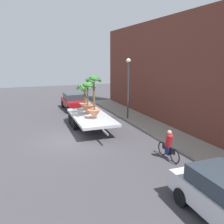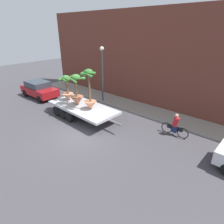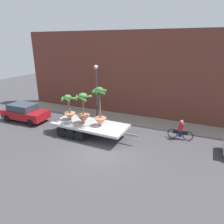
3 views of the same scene
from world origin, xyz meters
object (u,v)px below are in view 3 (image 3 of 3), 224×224
Objects in this scene: cyclist at (181,131)px; street_lamp at (96,85)px; potted_palm_rear at (69,109)px; potted_palm_front at (100,110)px; trailing_car at (25,112)px; flatbed_trailer at (87,126)px; potted_palm_middle at (83,111)px.

street_lamp is at bearing 170.14° from cyclist.
potted_palm_front is (2.81, -0.12, 0.37)m from potted_palm_rear.
trailing_car is at bearing 177.43° from potted_palm_front.
potted_palm_rear is at bearing 176.46° from flatbed_trailer.
flatbed_trailer is 1.83m from potted_palm_front.
potted_palm_middle reaches higher than cyclist.
potted_palm_front is 0.69× the size of trailing_car.
trailing_car is (-6.77, 0.34, 0.06)m from flatbed_trailer.
cyclist is 0.43× the size of trailing_car.
trailing_car is (-13.45, -1.84, 0.16)m from cyclist.
flatbed_trailer is 3.33× the size of potted_palm_rear.
potted_palm_rear is 0.70× the size of potted_palm_front.
trailing_car is at bearing 177.13° from flatbed_trailer.
potted_palm_middle is 1.40m from potted_palm_front.
cyclist is at bearing 21.56° from potted_palm_front.
potted_palm_front reaches higher than trailing_car.
flatbed_trailer is 4.41m from street_lamp.
street_lamp reaches higher than trailing_car.
potted_palm_rear is 0.48× the size of trailing_car.
street_lamp reaches higher than potted_palm_middle.
potted_palm_rear is 2.84m from potted_palm_front.
potted_palm_front is at bearing -58.71° from street_lamp.
potted_palm_front reaches higher than potted_palm_middle.
flatbed_trailer is at bearing -73.85° from street_lamp.
potted_palm_rear reaches higher than cyclist.
flatbed_trailer is at bearing -161.94° from cyclist.
street_lamp is (5.76, 3.17, 2.40)m from trailing_car.
street_lamp is at bearing 28.87° from trailing_car.
flatbed_trailer is at bearing 18.44° from potted_palm_middle.
potted_palm_rear is 8.69m from cyclist.
potted_palm_front reaches higher than flatbed_trailer.
potted_palm_front is at bearing -158.44° from cyclist.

